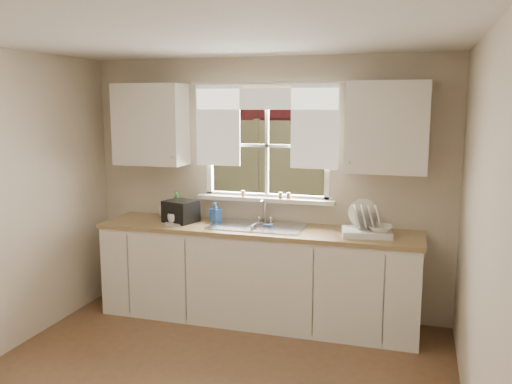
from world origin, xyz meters
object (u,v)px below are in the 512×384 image
(soap_bottle_a, at_px, (177,205))
(cup, at_px, (174,218))
(dish_rack, at_px, (366,227))
(black_appliance, at_px, (181,211))

(soap_bottle_a, relative_size, cup, 2.18)
(dish_rack, xyz_separation_m, black_appliance, (-1.79, 0.03, 0.03))
(soap_bottle_a, xyz_separation_m, black_appliance, (0.11, -0.15, -0.03))
(dish_rack, relative_size, soap_bottle_a, 1.68)
(dish_rack, relative_size, cup, 3.66)
(soap_bottle_a, height_order, cup, soap_bottle_a)
(cup, bearing_deg, black_appliance, 63.83)
(soap_bottle_a, xyz_separation_m, cup, (0.07, -0.22, -0.09))
(dish_rack, bearing_deg, cup, -178.47)
(soap_bottle_a, distance_m, black_appliance, 0.19)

